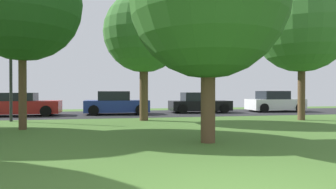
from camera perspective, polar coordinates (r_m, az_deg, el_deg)
The scene contains 10 objects.
road_strip at distance 19.80m, azimuth -6.13°, elevation -3.67°, with size 44.00×6.40×0.01m, color #28282B.
maple_tree_near at distance 15.44m, azimuth -4.66°, elevation 11.68°, with size 4.06×4.06×6.50m.
maple_tree_far at distance 17.13m, azimuth 24.22°, elevation 12.05°, with size 4.86×4.86×7.33m.
oak_tree_center at distance 9.01m, azimuth 7.69°, elevation 17.58°, with size 4.56×4.56×6.39m.
oak_tree_right at distance 13.22m, azimuth -26.14°, elevation 15.53°, with size 4.51×4.51×7.15m.
parked_car_red at distance 20.02m, azimuth -26.53°, elevation -1.84°, with size 4.57×1.94×1.39m.
parked_car_blue at distance 19.55m, azimuth -9.91°, elevation -1.76°, with size 4.08×2.07×1.49m.
parked_car_black at distance 20.90m, azimuth 5.98°, elevation -1.71°, with size 4.20×1.97×1.40m.
parked_car_white at distance 23.19m, azimuth 19.72°, elevation -1.40°, with size 4.01×2.03×1.51m.
street_lamp_post at distance 16.50m, azimuth -27.87°, elevation 3.23°, with size 0.14×0.14×4.50m, color #2D2D33.
Camera 1 is at (-1.97, -3.64, 1.46)m, focal length 31.84 mm.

